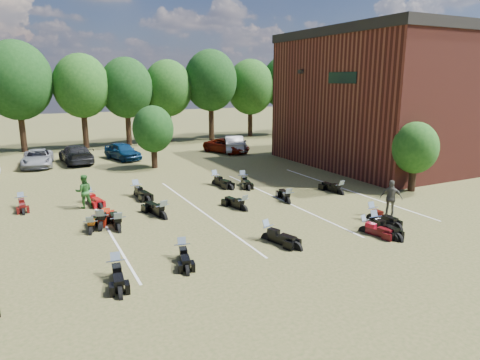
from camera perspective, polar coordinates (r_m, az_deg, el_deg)
ground at (r=21.80m, az=5.14°, el=-5.18°), size 160.00×160.00×0.00m
car_2 at (r=38.26m, az=-25.40°, el=2.64°), size 2.69×5.09×1.36m
car_3 at (r=38.59m, az=-21.03°, el=3.25°), size 2.59×5.47×1.54m
car_4 at (r=39.11m, az=-15.39°, el=3.74°), size 2.89×4.68×1.49m
car_5 at (r=41.80m, az=-0.86°, el=4.87°), size 3.36×5.09×1.59m
car_6 at (r=41.32m, az=-1.77°, el=4.59°), size 3.88×5.29×1.34m
car_7 at (r=42.02m, az=-0.42°, el=4.79°), size 3.81×5.23×1.41m
person_green at (r=24.82m, az=-20.08°, el=-1.43°), size 0.96×0.78×1.85m
person_grey at (r=23.23m, az=19.50°, el=-2.31°), size 1.12×1.10×1.89m
motorcycle_1 at (r=16.31m, az=-16.12°, el=-12.21°), size 0.94×2.23×1.21m
motorcycle_2 at (r=17.34m, az=-7.68°, el=-10.21°), size 1.07×2.12×1.13m
motorcycle_3 at (r=19.05m, az=3.68°, el=-7.92°), size 1.37×2.34×1.24m
motorcycle_4 at (r=21.26m, az=17.47°, el=-6.24°), size 0.92×2.28×1.24m
motorcycle_5 at (r=22.57m, az=17.16°, el=-5.09°), size 0.75×2.28×1.27m
motorcycle_6 at (r=20.71m, az=16.24°, el=-6.68°), size 1.17×2.10×1.12m
motorcycle_7 at (r=21.29m, az=-18.01°, el=-6.25°), size 1.54×2.61×1.39m
motorcycle_8 at (r=20.89m, az=-19.23°, el=-6.73°), size 1.22×2.18×1.16m
motorcycle_9 at (r=20.81m, az=-15.86°, el=-6.56°), size 0.83×2.35×1.29m
motorcycle_10 at (r=22.14m, az=-10.20°, el=-5.05°), size 1.25×2.55×1.36m
motorcycle_11 at (r=23.04m, az=0.47°, el=-4.11°), size 1.13×2.31×1.24m
motorcycle_12 at (r=24.59m, az=6.44°, el=-3.07°), size 1.29×2.30×1.22m
motorcycle_13 at (r=27.00m, az=13.17°, el=-1.86°), size 0.87×2.28×1.25m
motorcycle_14 at (r=26.61m, az=-27.07°, el=-3.21°), size 0.75×2.07×1.14m
motorcycle_15 at (r=26.09m, az=-19.35°, el=-2.80°), size 1.13×2.26×1.21m
motorcycle_16 at (r=26.77m, az=-13.60°, el=-2.01°), size 1.08×2.49×1.34m
motorcycle_19 at (r=28.81m, az=-3.30°, el=-0.58°), size 1.17×2.49×1.33m
motorcycle_20 at (r=28.84m, az=0.37°, el=-0.54°), size 1.26×2.39×1.27m
brick_building at (r=42.37m, az=24.84°, el=9.99°), size 25.40×15.20×10.70m
tree_line at (r=47.58m, az=-14.97°, el=12.12°), size 56.00×6.00×9.79m
young_tree_near_building at (r=28.68m, az=22.32°, el=3.99°), size 2.80×2.80×4.16m
young_tree_midfield at (r=34.43m, az=-11.51°, el=6.67°), size 3.20×3.20×4.70m
parking_lines at (r=23.07m, az=-5.20°, el=-4.12°), size 20.10×14.00×0.01m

